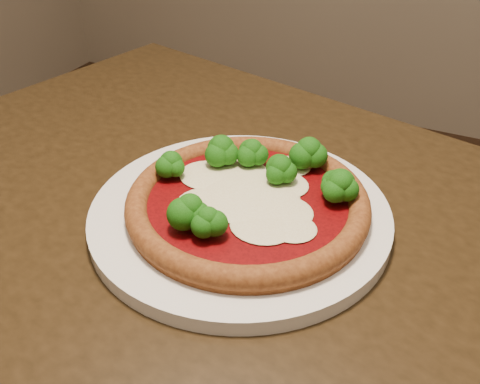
% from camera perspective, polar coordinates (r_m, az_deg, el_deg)
% --- Properties ---
extents(dining_table, '(1.28, 1.08, 0.75)m').
position_cam_1_polar(dining_table, '(0.66, -2.66, -12.95)').
color(dining_table, black).
rests_on(dining_table, floor).
extents(plate, '(0.35, 0.35, 0.02)m').
position_cam_1_polar(plate, '(0.63, 0.00, -2.33)').
color(plate, white).
rests_on(plate, dining_table).
extents(pizza, '(0.28, 0.28, 0.06)m').
position_cam_1_polar(pizza, '(0.61, 1.05, -0.50)').
color(pizza, brown).
rests_on(pizza, plate).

